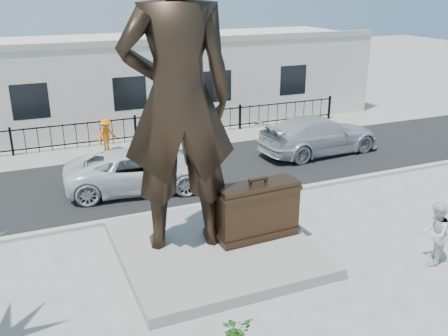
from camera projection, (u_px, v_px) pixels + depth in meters
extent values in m
plane|color=#9E9991|center=(254.00, 275.00, 12.97)|extent=(100.00, 100.00, 0.00)
cube|color=black|center=(165.00, 174.00, 19.87)|extent=(40.00, 7.00, 0.01)
cube|color=#A5A399|center=(195.00, 207.00, 16.83)|extent=(40.00, 0.25, 0.12)
cube|color=#9E9991|center=(140.00, 146.00, 23.32)|extent=(40.00, 2.50, 0.02)
cube|color=gray|center=(215.00, 248.00, 14.03)|extent=(5.20, 5.20, 0.30)
cube|color=black|center=(135.00, 129.00, 23.81)|extent=(22.00, 0.10, 1.20)
cube|color=silver|center=(115.00, 81.00, 26.88)|extent=(28.00, 7.00, 4.40)
imported|color=black|center=(178.00, 100.00, 12.66)|extent=(3.26, 2.44, 8.09)
cube|color=#342316|center=(257.00, 211.00, 14.02)|extent=(2.37, 0.84, 1.65)
imported|color=silver|center=(435.00, 234.00, 13.26)|extent=(1.08, 1.04, 1.76)
imported|color=silver|center=(139.00, 170.00, 18.16)|extent=(5.61, 3.20, 1.48)
imported|color=#AAACAF|center=(319.00, 135.00, 22.14)|extent=(5.78, 2.67, 1.64)
imported|color=orange|center=(107.00, 135.00, 22.26)|extent=(1.13, 0.97, 1.52)
imported|color=#3A6D23|center=(236.00, 332.00, 9.75)|extent=(0.69, 0.63, 0.66)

